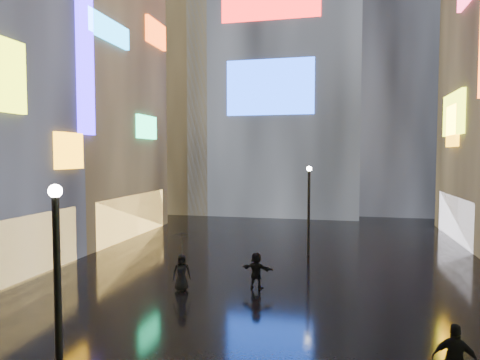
% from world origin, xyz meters
% --- Properties ---
extents(ground, '(140.00, 140.00, 0.00)m').
position_xyz_m(ground, '(0.00, 20.00, 0.00)').
color(ground, black).
rests_on(ground, ground).
extents(building_left_far, '(10.28, 12.00, 22.00)m').
position_xyz_m(building_left_far, '(-15.98, 26.00, 10.98)').
color(building_left_far, black).
rests_on(building_left_far, ground).
extents(tower_main, '(16.00, 14.20, 42.00)m').
position_xyz_m(tower_main, '(-3.00, 43.97, 21.01)').
color(tower_main, black).
rests_on(tower_main, ground).
extents(tower_flank_right, '(12.00, 12.00, 34.00)m').
position_xyz_m(tower_flank_right, '(9.00, 46.00, 17.00)').
color(tower_flank_right, black).
rests_on(tower_flank_right, ground).
extents(tower_flank_left, '(10.00, 10.00, 26.00)m').
position_xyz_m(tower_flank_left, '(-14.00, 42.00, 13.00)').
color(tower_flank_left, black).
rests_on(tower_flank_left, ground).
extents(lamp_near, '(0.30, 0.30, 5.20)m').
position_xyz_m(lamp_near, '(-2.79, 6.23, 2.94)').
color(lamp_near, black).
rests_on(lamp_near, ground).
extents(lamp_far, '(0.30, 0.30, 5.20)m').
position_xyz_m(lamp_far, '(1.54, 22.98, 2.94)').
color(lamp_far, black).
rests_on(lamp_far, ground).
extents(pedestrian_4, '(0.91, 0.78, 1.58)m').
position_xyz_m(pedestrian_4, '(-3.32, 15.18, 0.79)').
color(pedestrian_4, black).
rests_on(pedestrian_4, ground).
extents(pedestrian_5, '(1.54, 0.78, 1.58)m').
position_xyz_m(pedestrian_5, '(-0.25, 16.24, 0.79)').
color(pedestrian_5, black).
rests_on(pedestrian_5, ground).
extents(umbrella_2, '(1.48, 1.48, 0.97)m').
position_xyz_m(umbrella_2, '(-3.32, 15.18, 2.06)').
color(umbrella_2, black).
rests_on(umbrella_2, pedestrian_4).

